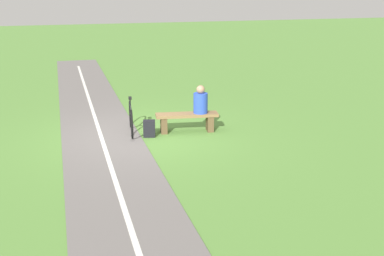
{
  "coord_description": "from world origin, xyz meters",
  "views": [
    {
      "loc": [
        2.32,
        11.51,
        3.68
      ],
      "look_at": [
        -0.55,
        2.61,
        0.91
      ],
      "focal_mm": 44.49,
      "sensor_mm": 36.0,
      "label": 1
    }
  ],
  "objects": [
    {
      "name": "bicycle",
      "position": [
        0.16,
        -0.4,
        0.39
      ],
      "size": [
        0.31,
        1.75,
        0.92
      ],
      "rotation": [
        0.0,
        0.0,
        1.42
      ],
      "color": "black",
      "rests_on": "ground_plane"
    },
    {
      "name": "backpack",
      "position": [
        -0.22,
        0.09,
        0.21
      ],
      "size": [
        0.35,
        0.34,
        0.42
      ],
      "rotation": [
        0.0,
        0.0,
        2.89
      ],
      "color": "black",
      "rests_on": "ground_plane"
    },
    {
      "name": "path_centre_line",
      "position": [
        1.14,
        4.0,
        0.02
      ],
      "size": [
        1.32,
        31.98,
        0.0
      ],
      "primitive_type": "cube",
      "rotation": [
        0.0,
        0.0,
        -0.04
      ],
      "color": "silver",
      "rests_on": "paved_path"
    },
    {
      "name": "paved_path",
      "position": [
        1.14,
        4.0,
        0.01
      ],
      "size": [
        3.34,
        36.05,
        0.02
      ],
      "primitive_type": "cube",
      "rotation": [
        0.0,
        0.0,
        -0.04
      ],
      "color": "#66605E",
      "rests_on": "ground_plane"
    },
    {
      "name": "ground_plane",
      "position": [
        0.0,
        0.0,
        0.0
      ],
      "size": [
        80.0,
        80.0,
        0.0
      ],
      "primitive_type": "plane",
      "color": "#548438"
    },
    {
      "name": "bench",
      "position": [
        -1.26,
        -0.03,
        0.34
      ],
      "size": [
        1.68,
        0.67,
        0.5
      ],
      "rotation": [
        0.0,
        0.0,
        -0.17
      ],
      "color": "brown",
      "rests_on": "ground_plane"
    },
    {
      "name": "person_seated",
      "position": [
        -1.62,
        0.04,
        0.81
      ],
      "size": [
        0.43,
        0.43,
        0.74
      ],
      "rotation": [
        0.0,
        0.0,
        -0.17
      ],
      "color": "#2847B7",
      "rests_on": "bench"
    }
  ]
}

